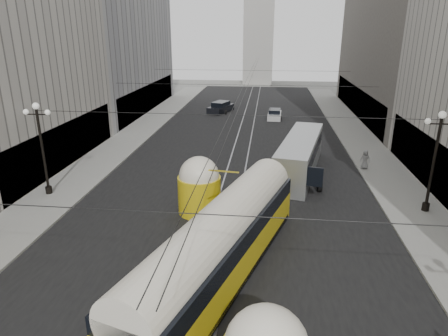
# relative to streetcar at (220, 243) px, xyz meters

# --- Properties ---
(road) EXTENTS (20.00, 85.00, 0.02)m
(road) POSITION_rel_streetcar_xyz_m (-0.50, 22.84, -1.82)
(road) COLOR black
(road) RESTS_ON ground
(sidewalk_left) EXTENTS (4.00, 72.00, 0.15)m
(sidewalk_left) POSITION_rel_streetcar_xyz_m (-12.50, 26.34, -1.75)
(sidewalk_left) COLOR gray
(sidewalk_left) RESTS_ON ground
(sidewalk_right) EXTENTS (4.00, 72.00, 0.15)m
(sidewalk_right) POSITION_rel_streetcar_xyz_m (11.50, 26.34, -1.75)
(sidewalk_right) COLOR gray
(sidewalk_right) RESTS_ON ground
(rail_left) EXTENTS (0.12, 85.00, 0.04)m
(rail_left) POSITION_rel_streetcar_xyz_m (-1.25, 22.84, -1.82)
(rail_left) COLOR gray
(rail_left) RESTS_ON ground
(rail_right) EXTENTS (0.12, 85.00, 0.04)m
(rail_right) POSITION_rel_streetcar_xyz_m (0.25, 22.84, -1.82)
(rail_right) COLOR gray
(rail_right) RESTS_ON ground
(building_left_far) EXTENTS (12.60, 28.60, 28.60)m
(building_left_far) POSITION_rel_streetcar_xyz_m (-20.49, 38.34, 12.49)
(building_left_far) COLOR #999999
(building_left_far) RESTS_ON ground
(distant_tower) EXTENTS (6.00, 6.00, 31.36)m
(distant_tower) POSITION_rel_streetcar_xyz_m (-0.50, 70.34, 13.14)
(distant_tower) COLOR #B2AFA8
(distant_tower) RESTS_ON ground
(lamppost_left_mid) EXTENTS (1.86, 0.44, 6.37)m
(lamppost_left_mid) POSITION_rel_streetcar_xyz_m (-13.10, 8.34, 1.92)
(lamppost_left_mid) COLOR black
(lamppost_left_mid) RESTS_ON sidewalk_left
(lamppost_right_mid) EXTENTS (1.86, 0.44, 6.37)m
(lamppost_right_mid) POSITION_rel_streetcar_xyz_m (12.10, 8.34, 1.92)
(lamppost_right_mid) COLOR black
(lamppost_right_mid) RESTS_ON sidewalk_right
(catenary) EXTENTS (25.00, 72.00, 0.23)m
(catenary) POSITION_rel_streetcar_xyz_m (-0.38, 21.83, 4.06)
(catenary) COLOR black
(catenary) RESTS_ON ground
(streetcar) EXTENTS (6.99, 16.36, 3.73)m
(streetcar) POSITION_rel_streetcar_xyz_m (0.00, 0.00, 0.00)
(streetcar) COLOR gold
(streetcar) RESTS_ON ground
(city_bus) EXTENTS (4.65, 11.80, 2.91)m
(city_bus) POSITION_rel_streetcar_xyz_m (4.63, 14.95, -0.23)
(city_bus) COLOR #A0A4A6
(city_bus) RESTS_ON ground
(sedan_white_far) EXTENTS (1.84, 4.10, 1.27)m
(sedan_white_far) POSITION_rel_streetcar_xyz_m (2.79, 35.28, -1.25)
(sedan_white_far) COLOR white
(sedan_white_far) RESTS_ON ground
(sedan_dark_far) EXTENTS (3.47, 5.10, 1.49)m
(sedan_dark_far) POSITION_rel_streetcar_xyz_m (-4.62, 38.87, -1.15)
(sedan_dark_far) COLOR black
(sedan_dark_far) RESTS_ON ground
(pedestrian_sidewalk_right) EXTENTS (0.85, 0.63, 1.57)m
(pedestrian_sidewalk_right) POSITION_rel_streetcar_xyz_m (10.00, 16.18, -0.89)
(pedestrian_sidewalk_right) COLOR gray
(pedestrian_sidewalk_right) RESTS_ON sidewalk_right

